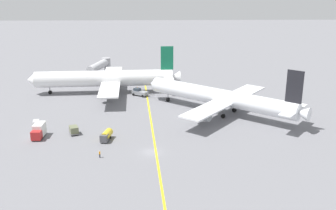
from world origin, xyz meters
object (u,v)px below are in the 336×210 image
object	(u,v)px
gse_catering_truck_tall	(39,131)
gse_fuel_bowser_stubby	(106,135)
gse_baggage_cart_near_cluster	(36,124)
airliner_at_gate_left	(106,79)
pushback_tug	(140,92)
jet_bridge	(100,65)
ground_crew_ramp_agent_by_cones	(100,154)
gse_container_dolly_flat	(74,130)
airliner_being_pushed	(221,98)

from	to	relation	value
gse_catering_truck_tall	gse_fuel_bowser_stubby	xyz separation A→B (m)	(17.38, -2.46, -0.42)
gse_catering_truck_tall	gse_baggage_cart_near_cluster	world-z (taller)	gse_catering_truck_tall
airliner_at_gate_left	pushback_tug	distance (m)	13.16
pushback_tug	gse_fuel_bowser_stubby	bearing A→B (deg)	-99.74
gse_catering_truck_tall	gse_baggage_cart_near_cluster	bearing A→B (deg)	110.81
airliner_at_gate_left	jet_bridge	size ratio (longest dim) A/B	2.86
gse_catering_truck_tall	ground_crew_ramp_agent_by_cones	size ratio (longest dim) A/B	3.43
gse_container_dolly_flat	airliner_being_pushed	bearing A→B (deg)	20.95
gse_container_dolly_flat	ground_crew_ramp_agent_by_cones	bearing A→B (deg)	-59.01
gse_fuel_bowser_stubby	gse_baggage_cart_near_cluster	bearing A→B (deg)	153.30
airliner_being_pushed	ground_crew_ramp_agent_by_cones	xyz separation A→B (m)	(-32.07, -29.93, -4.04)
pushback_tug	jet_bridge	size ratio (longest dim) A/B	0.43
ground_crew_ramp_agent_by_cones	gse_container_dolly_flat	bearing A→B (deg)	120.99
airliner_at_gate_left	gse_fuel_bowser_stubby	bearing A→B (deg)	-83.18
gse_fuel_bowser_stubby	gse_container_dolly_flat	bearing A→B (deg)	153.95
gse_baggage_cart_near_cluster	ground_crew_ramp_agent_by_cones	size ratio (longest dim) A/B	1.75
gse_catering_truck_tall	ground_crew_ramp_agent_by_cones	bearing A→B (deg)	-36.08
gse_catering_truck_tall	jet_bridge	world-z (taller)	jet_bridge
gse_catering_truck_tall	ground_crew_ramp_agent_by_cones	world-z (taller)	gse_catering_truck_tall
gse_catering_truck_tall	gse_fuel_bowser_stubby	distance (m)	17.55
gse_container_dolly_flat	gse_fuel_bowser_stubby	xyz separation A→B (m)	(8.89, -4.35, 0.16)
gse_fuel_bowser_stubby	jet_bridge	bearing A→B (deg)	98.72
gse_catering_truck_tall	gse_baggage_cart_near_cluster	distance (m)	8.36
gse_container_dolly_flat	gse_fuel_bowser_stubby	world-z (taller)	gse_fuel_bowser_stubby
airliner_at_gate_left	pushback_tug	size ratio (longest dim) A/B	6.70
airliner_being_pushed	gse_baggage_cart_near_cluster	distance (m)	53.18
gse_container_dolly_flat	ground_crew_ramp_agent_by_cones	xyz separation A→B (m)	(8.62, -14.36, -0.28)
airliner_being_pushed	jet_bridge	world-z (taller)	airliner_being_pushed
airliner_at_gate_left	jet_bridge	xyz separation A→B (m)	(-5.63, 27.23, -0.94)
airliner_at_gate_left	ground_crew_ramp_agent_by_cones	world-z (taller)	airliner_at_gate_left
ground_crew_ramp_agent_by_cones	airliner_at_gate_left	bearing A→B (deg)	95.26
ground_crew_ramp_agent_by_cones	jet_bridge	bearing A→B (deg)	97.46
gse_catering_truck_tall	gse_fuel_bowser_stubby	bearing A→B (deg)	-8.05
gse_catering_truck_tall	ground_crew_ramp_agent_by_cones	distance (m)	21.18
airliner_at_gate_left	gse_catering_truck_tall	size ratio (longest dim) A/B	9.05
pushback_tug	gse_fuel_bowser_stubby	size ratio (longest dim) A/B	1.53
airliner_being_pushed	jet_bridge	size ratio (longest dim) A/B	2.42
airliner_being_pushed	gse_baggage_cart_near_cluster	size ratio (longest dim) A/B	15.00
gse_baggage_cart_near_cluster	gse_fuel_bowser_stubby	size ratio (longest dim) A/B	0.58
airliner_being_pushed	ground_crew_ramp_agent_by_cones	world-z (taller)	airliner_being_pushed
gse_catering_truck_tall	gse_container_dolly_flat	world-z (taller)	gse_catering_truck_tall
gse_baggage_cart_near_cluster	ground_crew_ramp_agent_by_cones	distance (m)	28.49
pushback_tug	gse_catering_truck_tall	xyz separation A→B (m)	(-24.13, -36.90, 0.56)
pushback_tug	airliner_at_gate_left	bearing A→B (deg)	161.79
gse_catering_truck_tall	jet_bridge	distance (m)	68.41
gse_baggage_cart_near_cluster	jet_bridge	xyz separation A→B (m)	(9.52, 60.29, 3.32)
airliner_being_pushed	pushback_tug	distance (m)	31.92
airliner_at_gate_left	gse_container_dolly_flat	world-z (taller)	airliner_at_gate_left
airliner_being_pushed	gse_catering_truck_tall	bearing A→B (deg)	-160.44
airliner_being_pushed	gse_fuel_bowser_stubby	size ratio (longest dim) A/B	8.68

